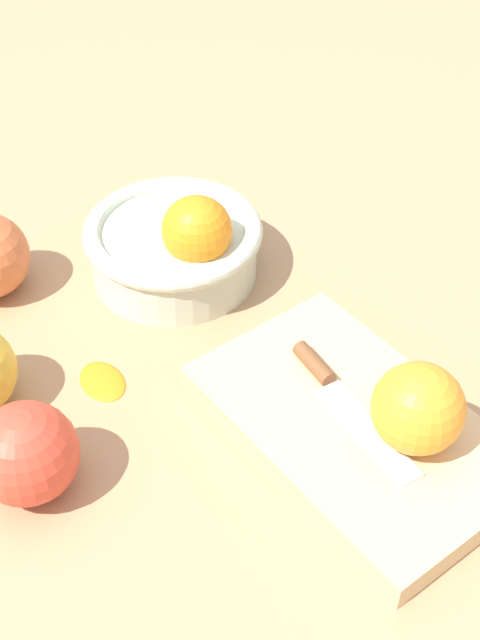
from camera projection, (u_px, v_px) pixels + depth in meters
name	position (u px, v px, depth m)	size (l,w,h in m)	color
ground_plane	(196.00, 392.00, 0.73)	(2.40, 2.40, 0.00)	tan
bowl	(177.00, 244.00, 0.82)	(0.17, 0.17, 0.10)	beige
cutting_board	(354.00, 427.00, 0.68)	(0.26, 0.16, 0.02)	#DBB77F
orange_on_board	(418.00, 408.00, 0.64)	(0.07, 0.07, 0.07)	orange
knife	(337.00, 391.00, 0.69)	(0.15, 0.07, 0.01)	silver
apple_front_center	(26.00, 453.00, 0.63)	(0.08, 0.08, 0.08)	#D6422D
citrus_peel	(102.00, 378.00, 0.73)	(0.05, 0.04, 0.01)	orange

